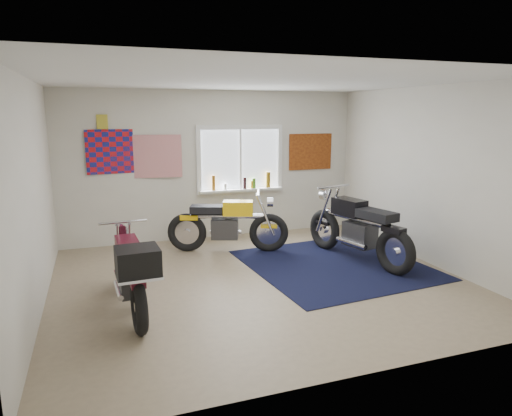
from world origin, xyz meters
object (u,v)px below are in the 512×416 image
object	(u,v)px
yellow_triumph	(227,225)
navy_rug	(335,265)
maroon_tourer	(132,273)
black_chrome_bike	(358,230)

from	to	relation	value
yellow_triumph	navy_rug	bearing A→B (deg)	-22.36
yellow_triumph	maroon_tourer	bearing A→B (deg)	-109.79
navy_rug	black_chrome_bike	world-z (taller)	black_chrome_bike
navy_rug	black_chrome_bike	bearing A→B (deg)	10.57
maroon_tourer	yellow_triumph	bearing A→B (deg)	-42.78
navy_rug	black_chrome_bike	distance (m)	0.66
maroon_tourer	black_chrome_bike	bearing A→B (deg)	-78.80
navy_rug	maroon_tourer	size ratio (longest dim) A/B	1.35
navy_rug	maroon_tourer	xyz separation A→B (m)	(-3.06, -0.79, 0.50)
yellow_triumph	black_chrome_bike	xyz separation A→B (m)	(1.79, -1.16, 0.05)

